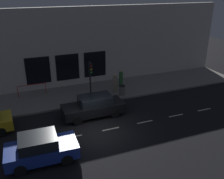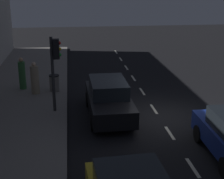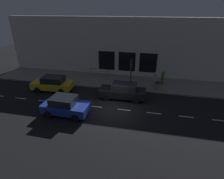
% 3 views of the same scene
% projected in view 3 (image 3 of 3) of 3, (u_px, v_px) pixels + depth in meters
% --- Properties ---
extents(ground_plane, '(60.00, 60.00, 0.00)m').
position_uv_depth(ground_plane, '(113.00, 109.00, 16.11)').
color(ground_plane, black).
extents(sidewalk, '(4.50, 32.00, 0.15)m').
position_uv_depth(sidewalk, '(124.00, 82.00, 21.62)').
color(sidewalk, gray).
rests_on(sidewalk, ground).
extents(building_facade, '(0.65, 32.00, 7.26)m').
position_uv_depth(building_facade, '(128.00, 48.00, 22.40)').
color(building_facade, beige).
rests_on(building_facade, ground).
extents(lane_centre_line, '(0.12, 27.20, 0.01)m').
position_uv_depth(lane_centre_line, '(124.00, 110.00, 15.91)').
color(lane_centre_line, beige).
rests_on(lane_centre_line, ground).
extents(traffic_light, '(0.48, 0.32, 3.31)m').
position_uv_depth(traffic_light, '(131.00, 68.00, 18.80)').
color(traffic_light, '#2D2D30').
rests_on(traffic_light, sidewalk).
extents(parked_car_0, '(2.01, 3.89, 1.58)m').
position_uv_depth(parked_car_0, '(66.00, 106.00, 15.01)').
color(parked_car_0, '#1E389E').
rests_on(parked_car_0, ground).
extents(parked_car_1, '(1.88, 4.53, 1.58)m').
position_uv_depth(parked_car_1, '(123.00, 91.00, 17.60)').
color(parked_car_1, black).
rests_on(parked_car_1, ground).
extents(parked_car_2, '(2.08, 4.34, 1.58)m').
position_uv_depth(parked_car_2, '(53.00, 83.00, 19.34)').
color(parked_car_2, gold).
rests_on(parked_car_2, ground).
extents(pedestrian_0, '(0.55, 0.55, 1.65)m').
position_uv_depth(pedestrian_0, '(155.00, 80.00, 20.01)').
color(pedestrian_0, gray).
rests_on(pedestrian_0, sidewalk).
extents(pedestrian_1, '(0.41, 0.41, 1.70)m').
position_uv_depth(pedestrian_1, '(163.00, 78.00, 20.48)').
color(pedestrian_1, '#336B38').
rests_on(pedestrian_1, sidewalk).
extents(trash_bin, '(0.53, 0.53, 0.87)m').
position_uv_depth(trash_bin, '(157.00, 86.00, 19.25)').
color(trash_bin, slate).
rests_on(trash_bin, sidewalk).
extents(red_railing, '(0.05, 2.35, 0.97)m').
position_uv_depth(red_railing, '(99.00, 71.00, 22.98)').
color(red_railing, red).
rests_on(red_railing, sidewalk).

